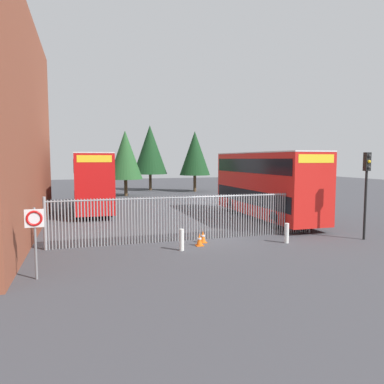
# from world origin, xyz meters

# --- Properties ---
(ground_plane) EXTENTS (100.00, 100.00, 0.00)m
(ground_plane) POSITION_xyz_m (0.00, 8.00, 0.00)
(ground_plane) COLOR #3D3D42
(palisade_fence) EXTENTS (13.54, 0.14, 2.35)m
(palisade_fence) POSITION_xyz_m (-1.23, 0.00, 1.18)
(palisade_fence) COLOR gray
(palisade_fence) RESTS_ON ground
(double_decker_bus_near_gate) EXTENTS (2.54, 10.81, 4.42)m
(double_decker_bus_near_gate) POSITION_xyz_m (5.24, 4.62, 2.42)
(double_decker_bus_near_gate) COLOR red
(double_decker_bus_near_gate) RESTS_ON ground
(double_decker_bus_behind_fence_left) EXTENTS (2.54, 10.81, 4.42)m
(double_decker_bus_behind_fence_left) POSITION_xyz_m (-5.54, 12.09, 2.42)
(double_decker_bus_behind_fence_left) COLOR red
(double_decker_bus_behind_fence_left) RESTS_ON ground
(bollard_near_left) EXTENTS (0.20, 0.20, 0.95)m
(bollard_near_left) POSITION_xyz_m (-2.25, -1.85, 0.47)
(bollard_near_left) COLOR silver
(bollard_near_left) RESTS_ON ground
(bollard_center_front) EXTENTS (0.20, 0.20, 0.95)m
(bollard_center_front) POSITION_xyz_m (2.90, -1.91, 0.47)
(bollard_center_front) COLOR silver
(bollard_center_front) RESTS_ON ground
(traffic_cone_by_gate) EXTENTS (0.34, 0.34, 0.59)m
(traffic_cone_by_gate) POSITION_xyz_m (-0.89, -0.69, 0.29)
(traffic_cone_by_gate) COLOR orange
(traffic_cone_by_gate) RESTS_ON ground
(traffic_cone_mid_forecourt) EXTENTS (0.34, 0.34, 0.59)m
(traffic_cone_mid_forecourt) POSITION_xyz_m (-1.24, -1.25, 0.29)
(traffic_cone_mid_forecourt) COLOR orange
(traffic_cone_mid_forecourt) RESTS_ON ground
(speed_limit_sign_post) EXTENTS (0.60, 0.14, 2.40)m
(speed_limit_sign_post) POSITION_xyz_m (-7.86, -4.16, 1.78)
(speed_limit_sign_post) COLOR slate
(speed_limit_sign_post) RESTS_ON ground
(traffic_light_kerbside) EXTENTS (0.28, 0.33, 4.30)m
(traffic_light_kerbside) POSITION_xyz_m (6.98, -2.38, 2.99)
(traffic_light_kerbside) COLOR black
(traffic_light_kerbside) RESTS_ON ground
(tree_tall_back) EXTENTS (3.73, 3.73, 7.37)m
(tree_tall_back) POSITION_xyz_m (6.98, 25.80, 4.69)
(tree_tall_back) COLOR #4C3823
(tree_tall_back) RESTS_ON ground
(tree_short_side) EXTENTS (3.65, 3.65, 7.04)m
(tree_short_side) POSITION_xyz_m (-1.78, 22.79, 4.42)
(tree_short_side) COLOR #4C3823
(tree_short_side) RESTS_ON ground
(tree_mid_row) EXTENTS (4.32, 4.32, 8.26)m
(tree_mid_row) POSITION_xyz_m (2.10, 29.29, 5.16)
(tree_mid_row) COLOR #4C3823
(tree_mid_row) RESTS_ON ground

